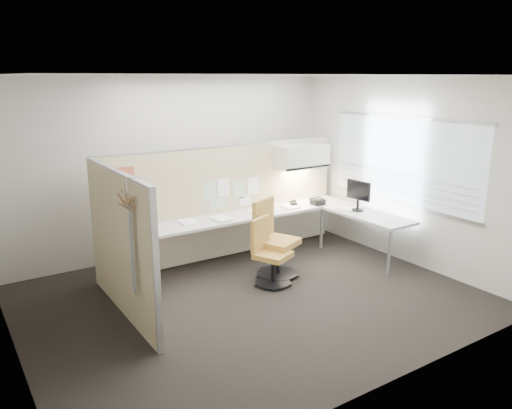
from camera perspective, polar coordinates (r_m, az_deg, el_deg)
floor at (r=6.57m, az=-0.55°, el=-10.71°), size 5.50×4.50×0.01m
ceiling at (r=5.95m, az=-0.62°, el=14.60°), size 5.50×4.50×0.01m
wall_back at (r=8.06m, az=-9.29°, el=4.32°), size 5.50×0.02×2.80m
wall_front at (r=4.45m, az=15.30°, el=-4.23°), size 5.50×0.02×2.80m
wall_left at (r=5.22m, az=-26.94°, el=-2.59°), size 0.02×4.50×2.80m
wall_right at (r=7.91m, az=16.47°, el=3.73°), size 0.02×4.50×2.80m
window_pane at (r=7.87m, az=16.43°, el=4.79°), size 0.01×2.80×1.30m
partition_back at (r=7.84m, az=-3.51°, el=0.28°), size 4.10×0.06×1.75m
partition_left at (r=6.08m, az=-15.22°, el=-4.43°), size 0.06×2.20×1.75m
desk at (r=7.72m, az=0.73°, el=-2.02°), size 4.00×2.07×0.73m
overhead_bin at (r=8.29m, az=5.31°, el=5.50°), size 0.90×0.36×0.38m
task_light_strip at (r=8.32m, az=5.28°, el=4.07°), size 0.60×0.06×0.02m
pinned_papers at (r=7.81m, az=-2.90°, el=1.43°), size 1.01×0.00×0.47m
poster at (r=7.05m, az=-14.79°, el=2.77°), size 0.28×0.00×0.35m
chair_left at (r=6.85m, az=1.47°, el=-5.72°), size 0.57×0.58×0.92m
chair_right at (r=7.12m, az=1.94°, el=-4.23°), size 0.67×0.69×1.09m
monitor at (r=7.97m, az=11.61°, el=1.23°), size 0.19×0.46×0.48m
phone at (r=8.30m, az=7.04°, el=0.33°), size 0.21×0.20×0.12m
stapler at (r=8.35m, az=4.21°, el=0.29°), size 0.15×0.08×0.05m
tape_dispenser at (r=8.17m, az=4.34°, el=0.01°), size 0.10×0.06×0.06m
coat_hook at (r=5.37m, az=-14.48°, el=-0.70°), size 0.18×0.42×1.27m
paper_stack_0 at (r=6.99m, az=-13.55°, el=-2.96°), size 0.29×0.35×0.03m
paper_stack_1 at (r=7.30m, az=-7.82°, el=-1.98°), size 0.23×0.30×0.02m
paper_stack_2 at (r=7.35m, az=-3.94°, el=-1.68°), size 0.27×0.33×0.04m
paper_stack_3 at (r=7.81m, az=0.12°, el=-0.80°), size 0.27×0.33×0.01m
paper_stack_4 at (r=8.09m, az=3.89°, el=-0.25°), size 0.24×0.31×0.02m
paper_stack_5 at (r=8.10m, az=10.26°, el=-0.44°), size 0.30×0.35×0.02m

